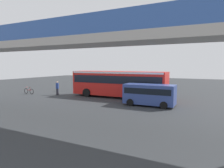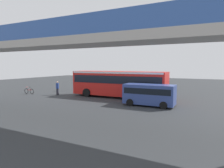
% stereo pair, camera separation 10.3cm
% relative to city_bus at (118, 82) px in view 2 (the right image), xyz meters
% --- Properties ---
extents(ground, '(80.00, 80.00, 0.00)m').
position_rel_city_bus_xyz_m(ground, '(0.94, -0.63, -1.88)').
color(ground, '#2D3033').
extents(city_bus, '(11.54, 2.85, 3.15)m').
position_rel_city_bus_xyz_m(city_bus, '(0.00, 0.00, 0.00)').
color(city_bus, red).
rests_on(city_bus, ground).
extents(parked_van, '(4.80, 2.17, 2.05)m').
position_rel_city_bus_xyz_m(parked_van, '(-4.67, 3.02, -0.70)').
color(parked_van, '#33478C').
rests_on(parked_van, ground).
extents(bicycle_red, '(1.77, 0.44, 0.96)m').
position_rel_city_bus_xyz_m(bicycle_red, '(12.14, 2.66, -1.51)').
color(bicycle_red, black).
rests_on(bicycle_red, ground).
extents(pedestrian, '(0.38, 0.38, 1.79)m').
position_rel_city_bus_xyz_m(pedestrian, '(8.06, 1.59, -1.00)').
color(pedestrian, '#2D2D38').
rests_on(pedestrian, ground).
extents(traffic_sign, '(0.08, 0.60, 2.80)m').
position_rel_city_bus_xyz_m(traffic_sign, '(8.92, -3.13, 0.01)').
color(traffic_sign, slate).
rests_on(traffic_sign, ground).
extents(lane_dash_leftmost, '(2.00, 0.20, 0.01)m').
position_rel_city_bus_xyz_m(lane_dash_leftmost, '(-3.06, -3.62, -1.88)').
color(lane_dash_leftmost, silver).
rests_on(lane_dash_leftmost, ground).
extents(lane_dash_left, '(2.00, 0.20, 0.01)m').
position_rel_city_bus_xyz_m(lane_dash_left, '(0.94, -3.62, -1.88)').
color(lane_dash_left, silver).
rests_on(lane_dash_left, ground).
extents(lane_dash_centre, '(2.00, 0.20, 0.01)m').
position_rel_city_bus_xyz_m(lane_dash_centre, '(4.94, -3.62, -1.88)').
color(lane_dash_centre, silver).
rests_on(lane_dash_centre, ground).
extents(pedestrian_overpass, '(29.57, 2.60, 6.66)m').
position_rel_city_bus_xyz_m(pedestrian_overpass, '(0.94, 10.94, 3.07)').
color(pedestrian_overpass, '#B2ADA5').
rests_on(pedestrian_overpass, ground).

